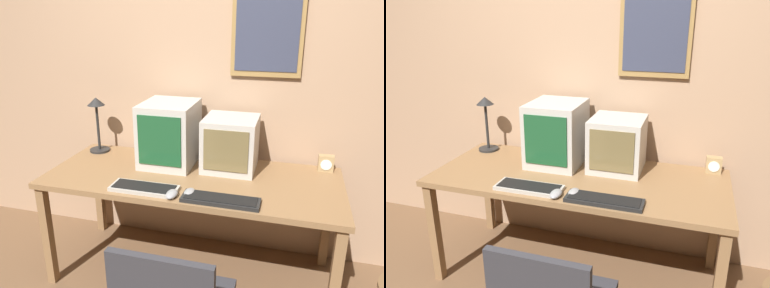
{
  "view_description": "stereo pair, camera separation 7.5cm",
  "coord_description": "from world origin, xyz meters",
  "views": [
    {
      "loc": [
        0.6,
        -1.11,
        1.72
      ],
      "look_at": [
        0.0,
        1.01,
        0.96
      ],
      "focal_mm": 35.0,
      "sensor_mm": 36.0,
      "label": 1
    },
    {
      "loc": [
        0.67,
        -1.09,
        1.72
      ],
      "look_at": [
        0.0,
        1.01,
        0.96
      ],
      "focal_mm": 35.0,
      "sensor_mm": 36.0,
      "label": 2
    }
  ],
  "objects": [
    {
      "name": "wall_back",
      "position": [
        0.0,
        1.47,
        1.3
      ],
      "size": [
        8.0,
        0.08,
        2.6
      ],
      "color": "tan",
      "rests_on": "ground_plane"
    },
    {
      "name": "desk",
      "position": [
        0.0,
        1.01,
        0.67
      ],
      "size": [
        1.87,
        0.78,
        0.74
      ],
      "color": "olive",
      "rests_on": "ground_plane"
    },
    {
      "name": "monitor_left",
      "position": [
        -0.21,
        1.18,
        0.96
      ],
      "size": [
        0.35,
        0.41,
        0.43
      ],
      "color": "#B7B2A8",
      "rests_on": "desk"
    },
    {
      "name": "monitor_right",
      "position": [
        0.21,
        1.2,
        0.92
      ],
      "size": [
        0.34,
        0.36,
        0.35
      ],
      "color": "#B7B2A8",
      "rests_on": "desk"
    },
    {
      "name": "keyboard_main",
      "position": [
        -0.21,
        0.73,
        0.76
      ],
      "size": [
        0.4,
        0.15,
        0.03
      ],
      "color": "#A8A399",
      "rests_on": "desk"
    },
    {
      "name": "keyboard_side",
      "position": [
        0.25,
        0.71,
        0.76
      ],
      "size": [
        0.44,
        0.13,
        0.03
      ],
      "color": "black",
      "rests_on": "desk"
    },
    {
      "name": "mouse_near_keyboard",
      "position": [
        0.06,
        0.74,
        0.76
      ],
      "size": [
        0.06,
        0.11,
        0.03
      ],
      "color": "gray",
      "rests_on": "desk"
    },
    {
      "name": "mouse_far_corner",
      "position": [
        -0.03,
        0.69,
        0.76
      ],
      "size": [
        0.06,
        0.11,
        0.04
      ],
      "color": "gray",
      "rests_on": "desk"
    },
    {
      "name": "desk_clock",
      "position": [
        0.83,
        1.32,
        0.8
      ],
      "size": [
        0.1,
        0.06,
        0.11
      ],
      "color": "#A38456",
      "rests_on": "desk"
    },
    {
      "name": "desk_lamp",
      "position": [
        -0.8,
        1.26,
        1.01
      ],
      "size": [
        0.15,
        0.15,
        0.41
      ],
      "color": "black",
      "rests_on": "desk"
    }
  ]
}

